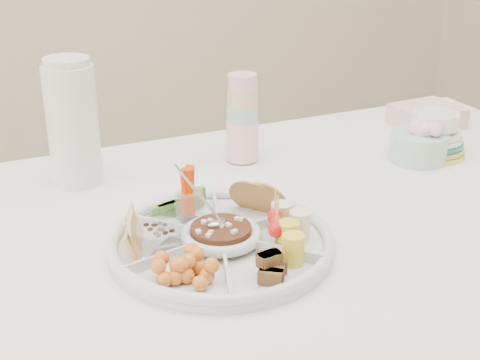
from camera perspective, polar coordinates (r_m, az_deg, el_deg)
name	(u,v)px	position (r m, az deg, el deg)	size (l,w,h in m)	color
party_tray	(221,239)	(1.14, -1.63, -5.02)	(0.38, 0.38, 0.04)	silver
bean_dip	(221,235)	(1.14, -1.63, -4.69)	(0.10, 0.10, 0.04)	brown
tortillas	(251,197)	(1.24, 0.94, -1.50)	(0.10, 0.10, 0.06)	#996141
carrot_cucumber	(180,191)	(1.22, -5.13, -0.92)	(0.10, 0.10, 0.09)	#E83C00
pita_raisins	(143,231)	(1.13, -8.25, -4.36)	(0.11, 0.11, 0.06)	tan
cherries	(185,268)	(1.03, -4.75, -7.53)	(0.11, 0.11, 0.04)	#D76731
granola_chunks	(269,264)	(1.04, 2.47, -7.15)	(0.10, 0.10, 0.04)	brown
banana_tomato	(297,216)	(1.14, 4.89, -3.06)	(0.12, 0.12, 0.10)	#DCBB6E
cup_stack	(242,118)	(1.49, 0.21, 5.28)	(0.07, 0.07, 0.20)	silver
thermos	(72,121)	(1.40, -14.11, 4.89)	(0.10, 0.10, 0.27)	silver
flower_bowl	(419,140)	(1.56, 15.03, 3.34)	(0.13, 0.13, 0.10)	#A5D4BC
napkin_stack	(427,116)	(1.80, 15.66, 5.27)	(0.16, 0.14, 0.05)	beige
plate_stack	(434,135)	(1.60, 16.20, 3.72)	(0.15, 0.15, 0.10)	#EDBF46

